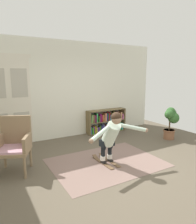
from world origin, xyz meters
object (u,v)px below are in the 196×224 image
(skis_pair, at_px, (106,161))
(person_skier, at_px, (111,134))
(wicker_chair, at_px, (14,143))
(potted_plant, at_px, (171,120))
(bookshelf, at_px, (106,122))

(skis_pair, height_order, person_skier, person_skier)
(wicker_chair, bearing_deg, skis_pair, -17.20)
(person_skier, bearing_deg, skis_pair, 92.02)
(potted_plant, bearing_deg, skis_pair, -169.98)
(wicker_chair, height_order, person_skier, person_skier)
(bookshelf, height_order, person_skier, person_skier)
(potted_plant, height_order, person_skier, person_skier)
(wicker_chair, relative_size, potted_plant, 1.15)
(bookshelf, relative_size, potted_plant, 1.45)
(wicker_chair, bearing_deg, person_skier, -23.03)
(bookshelf, distance_m, person_skier, 2.63)
(skis_pair, bearing_deg, person_skier, -87.98)
(wicker_chair, distance_m, person_skier, 1.96)
(bookshelf, distance_m, skis_pair, 2.45)
(wicker_chair, distance_m, skis_pair, 1.95)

